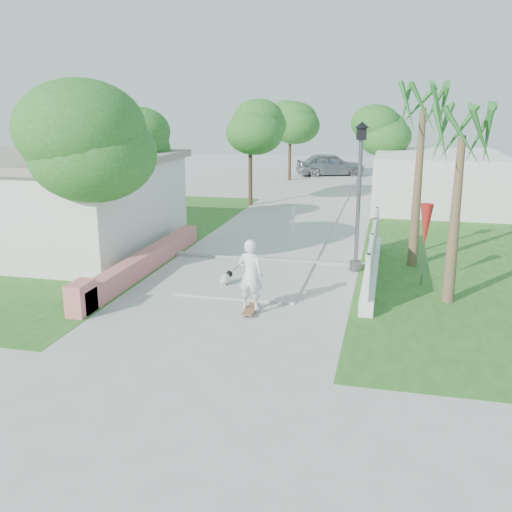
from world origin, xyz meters
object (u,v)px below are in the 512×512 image
(skateboarder, at_px, (237,270))
(dog, at_px, (226,278))
(patio_umbrella, at_px, (426,226))
(parked_car, at_px, (330,164))
(bollard, at_px, (293,220))
(street_lamp, at_px, (359,192))

(skateboarder, bearing_deg, dog, -50.79)
(skateboarder, height_order, dog, skateboarder)
(patio_umbrella, height_order, parked_car, patio_umbrella)
(skateboarder, distance_m, parked_car, 26.88)
(bollard, relative_size, dog, 1.83)
(patio_umbrella, bearing_deg, bollard, 129.91)
(dog, xyz_separation_m, parked_car, (0.11, 25.83, 0.57))
(patio_umbrella, xyz_separation_m, dog, (-5.32, -1.40, -1.46))
(street_lamp, xyz_separation_m, parked_car, (-3.32, 23.43, -1.62))
(bollard, xyz_separation_m, dog, (-0.72, -6.90, -0.35))
(street_lamp, bearing_deg, skateboarder, -129.22)
(patio_umbrella, xyz_separation_m, skateboarder, (-4.71, -2.44, -0.88))
(dog, bearing_deg, skateboarder, -41.33)
(patio_umbrella, height_order, skateboarder, patio_umbrella)
(bollard, relative_size, skateboarder, 0.43)
(dog, bearing_deg, bollard, 102.42)
(skateboarder, xyz_separation_m, parked_car, (-0.50, 26.88, 0.00))
(street_lamp, relative_size, dog, 7.43)
(skateboarder, bearing_deg, patio_umbrella, -143.64)
(bollard, bearing_deg, dog, -95.98)
(street_lamp, distance_m, skateboarder, 4.73)
(skateboarder, bearing_deg, parked_car, -79.98)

